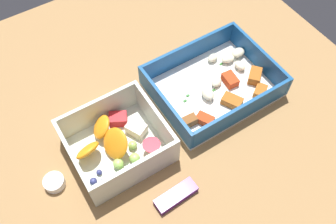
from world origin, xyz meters
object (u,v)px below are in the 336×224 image
at_px(pasta_container, 216,85).
at_px(paper_cup_liner, 54,182).
at_px(fruit_bowl, 118,143).
at_px(candy_bar, 176,196).

distance_m(pasta_container, paper_cup_liner, 0.33).
height_order(fruit_bowl, candy_bar, fruit_bowl).
bearing_deg(candy_bar, paper_cup_liner, -38.78).
distance_m(pasta_container, candy_bar, 0.22).
height_order(pasta_container, fruit_bowl, fruit_bowl).
relative_size(pasta_container, fruit_bowl, 1.41).
distance_m(pasta_container, fruit_bowl, 0.21).
relative_size(fruit_bowl, candy_bar, 2.20).
xyz_separation_m(candy_bar, paper_cup_liner, (0.15, -0.12, 0.00)).
xyz_separation_m(fruit_bowl, paper_cup_liner, (0.12, 0.00, -0.01)).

